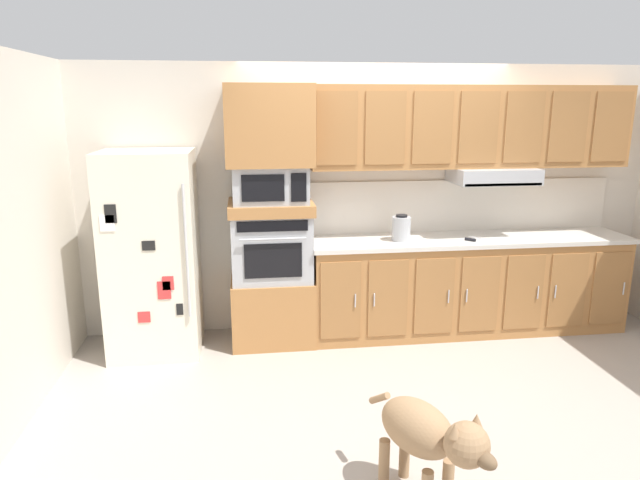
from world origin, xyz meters
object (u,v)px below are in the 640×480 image
object	(u,v)px
built_in_oven	(271,245)
refrigerator	(152,253)
screwdriver	(471,239)
dog	(428,435)
electric_kettle	(401,228)
microwave	(270,183)

from	to	relation	value
built_in_oven	refrigerator	bearing A→B (deg)	-176.24
refrigerator	screwdriver	distance (m)	2.84
refrigerator	dog	xyz separation A→B (m)	(1.74, -2.29, -0.45)
refrigerator	electric_kettle	xyz separation A→B (m)	(2.21, 0.02, 0.15)
screwdriver	dog	size ratio (longest dim) A/B	0.20
refrigerator	electric_kettle	distance (m)	2.21
microwave	screwdriver	size ratio (longest dim) A/B	3.82
built_in_oven	dog	distance (m)	2.50
dog	microwave	bearing A→B (deg)	169.61
built_in_oven	microwave	distance (m)	0.56
dog	built_in_oven	bearing A→B (deg)	169.61
microwave	dog	bearing A→B (deg)	-73.29
dog	screwdriver	bearing A→B (deg)	126.40
dog	electric_kettle	bearing A→B (deg)	141.31
electric_kettle	refrigerator	bearing A→B (deg)	-179.47
refrigerator	microwave	world-z (taller)	refrigerator
built_in_oven	dog	bearing A→B (deg)	-73.29
microwave	electric_kettle	xyz separation A→B (m)	(1.18, -0.05, -0.43)
electric_kettle	built_in_oven	bearing A→B (deg)	177.70
refrigerator	built_in_oven	bearing A→B (deg)	3.76
refrigerator	electric_kettle	world-z (taller)	refrigerator
electric_kettle	dog	xyz separation A→B (m)	(-0.47, -2.31, -0.60)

